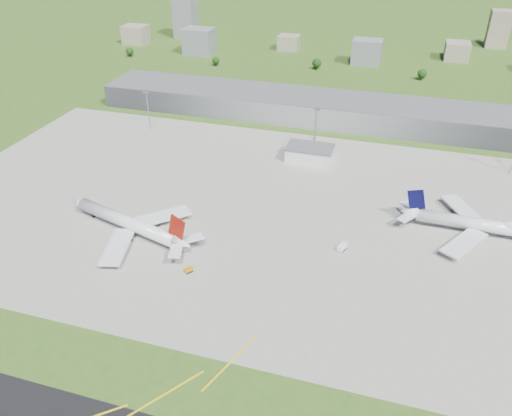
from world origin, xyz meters
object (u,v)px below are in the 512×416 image
(airliner_red_twin, at_px, (131,224))
(van_white_near, at_px, (342,248))
(tug_yellow, at_px, (189,270))
(airliner_blue_quad, at_px, (484,225))
(van_white_far, at_px, (456,250))

(airliner_red_twin, relative_size, van_white_near, 11.86)
(tug_yellow, bearing_deg, van_white_near, -22.15)
(airliner_blue_quad, xyz_separation_m, tug_yellow, (-116.94, -62.77, -4.22))
(airliner_blue_quad, relative_size, tug_yellow, 17.20)
(airliner_red_twin, relative_size, tug_yellow, 16.92)
(airliner_red_twin, distance_m, tug_yellow, 40.07)
(van_white_near, distance_m, van_white_far, 48.94)
(airliner_red_twin, xyz_separation_m, tug_yellow, (35.47, -18.14, -4.26))
(tug_yellow, xyz_separation_m, van_white_near, (57.84, 32.96, 0.43))
(tug_yellow, xyz_separation_m, van_white_far, (105.09, 45.70, 0.30))
(airliner_red_twin, height_order, airliner_blue_quad, airliner_red_twin)
(airliner_blue_quad, height_order, van_white_near, airliner_blue_quad)
(tug_yellow, bearing_deg, airliner_red_twin, 101.09)
(airliner_blue_quad, xyz_separation_m, van_white_near, (-59.10, -29.82, -3.78))
(airliner_red_twin, distance_m, van_white_near, 94.56)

